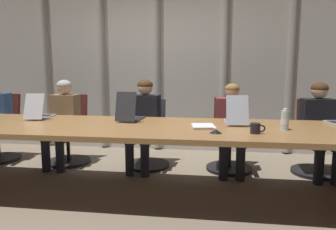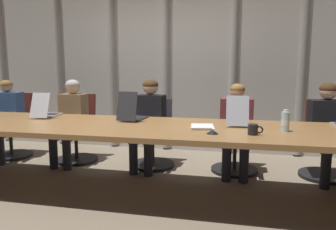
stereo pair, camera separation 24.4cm
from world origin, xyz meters
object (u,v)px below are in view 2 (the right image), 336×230
Objects in this scene: office_chair_left_end at (13,133)px; office_chair_left_mid at (77,136)px; person_left_end at (5,115)px; spiral_notepad at (202,127)px; laptop_center at (132,115)px; office_chair_center at (153,141)px; coffee_mug_near at (253,129)px; laptop_left_mid at (46,112)px; conference_mic_left_side at (213,132)px; person_left_mid at (71,117)px; person_center at (149,118)px; person_right_end at (328,125)px; laptop_right_mid at (237,119)px; person_right_mid at (236,124)px; office_chair_right_mid at (235,144)px; office_chair_right_end at (325,149)px; water_bottle_primary at (285,122)px.

office_chair_left_mid is (1.07, -0.00, -0.00)m from office_chair_left_end.
office_chair_left_mid is 0.82× the size of person_left_end.
spiral_notepad is at bearing 75.28° from office_chair_left_end.
laptop_center is 0.38× the size of person_left_end.
laptop_center is at bearing -4.60° from office_chair_center.
coffee_mug_near is at bearing 74.12° from office_chair_left_end.
person_left_end reaches higher than laptop_left_mid.
person_left_end reaches higher than conference_mic_left_side.
person_left_mid is 0.99× the size of person_center.
coffee_mug_near is (-0.91, -1.15, 0.13)m from person_right_end.
laptop_center reaches higher than conference_mic_left_side.
person_left_mid is (-2.26, 0.64, -0.14)m from laptop_right_mid.
conference_mic_left_side is at bearing 43.13° from person_center.
laptop_right_mid is at bearing 74.60° from person_left_end.
office_chair_left_mid is at bearing 68.83° from laptop_right_mid.
person_left_mid reaches higher than person_right_mid.
person_left_end is (-2.20, -0.15, 0.31)m from office_chair_center.
spiral_notepad is at bearing 125.98° from laptop_right_mid.
office_chair_left_end is 3.34m from person_right_mid.
person_center is 1.13m from person_right_mid.
person_right_mid is at bearing 85.60° from person_left_end.
person_right_end is at bearing 92.26° from person_left_mid.
person_right_mid is at bearing 97.31° from coffee_mug_near.
office_chair_right_mid is 1.09m from office_chair_right_end.
water_bottle_primary reaches higher than office_chair_center.
laptop_center reaches higher than spiral_notepad.
person_left_end is at bearing 154.65° from spiral_notepad.
person_right_mid reaches higher than office_chair_left_mid.
office_chair_left_end is 2.22m from person_center.
laptop_left_mid is at bearing 59.96° from office_chair_left_end.
laptop_right_mid is at bearing -51.99° from office_chair_right_end.
laptop_center is at bearing 157.44° from coffee_mug_near.
office_chair_right_mid is at bearing -88.74° from office_chair_right_end.
person_left_mid is at bearing 146.52° from spiral_notepad.
office_chair_left_mid is 0.35m from person_left_mid.
spiral_notepad is (-0.33, -0.26, -0.05)m from laptop_right_mid.
water_bottle_primary is (-0.63, -1.09, 0.50)m from office_chair_right_end.
spiral_notepad is (2.98, -0.90, 0.11)m from person_left_end.
laptop_left_mid is 0.48× the size of office_chair_left_end.
spiral_notepad is at bearing -105.09° from laptop_center.
laptop_center is at bearing -62.31° from person_right_mid.
office_chair_left_mid is 0.84× the size of person_right_mid.
person_right_end is 3.48× the size of spiral_notepad.
laptop_left_mid is at bearing 3.25° from person_left_mid.
office_chair_right_end is (2.19, 0.00, 0.01)m from office_chair_center.
laptop_center reaches higher than laptop_left_mid.
laptop_right_mid is at bearing 76.32° from person_left_mid.
laptop_left_mid is 0.50× the size of office_chair_right_end.
coffee_mug_near is (1.28, -1.15, 0.12)m from person_center.
water_bottle_primary is (2.69, -0.35, 0.03)m from laptop_left_mid.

